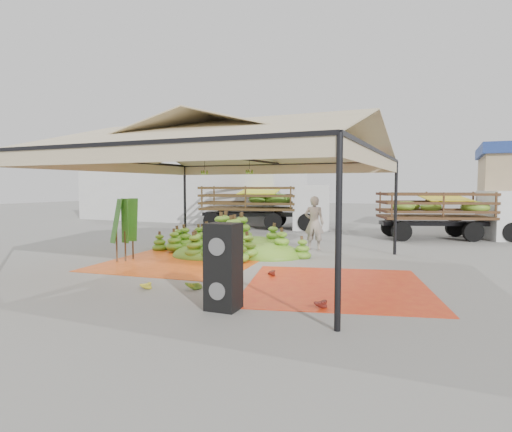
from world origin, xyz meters
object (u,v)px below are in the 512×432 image
at_px(speaker_stack, 223,267).
at_px(vendor, 314,223).
at_px(truck_right, 458,209).
at_px(truck_left, 271,202).
at_px(banana_heap, 232,235).

relative_size(speaker_stack, vendor, 0.83).
bearing_deg(truck_right, vendor, -151.25).
xyz_separation_m(speaker_stack, truck_left, (-4.74, 13.99, 0.62)).
bearing_deg(truck_left, vendor, -70.32).
distance_m(speaker_stack, truck_right, 13.67).
bearing_deg(truck_right, truck_left, 153.10).
height_order(banana_heap, vendor, vendor).
height_order(banana_heap, speaker_stack, speaker_stack).
relative_size(banana_heap, speaker_stack, 3.54).
bearing_deg(speaker_stack, truck_right, 71.00).
xyz_separation_m(speaker_stack, truck_right, (4.09, 13.03, 0.46)).
xyz_separation_m(truck_left, truck_right, (8.83, -0.95, -0.16)).
bearing_deg(truck_left, banana_heap, -90.76).
xyz_separation_m(banana_heap, vendor, (2.36, 1.65, 0.35)).
relative_size(banana_heap, truck_left, 0.79).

